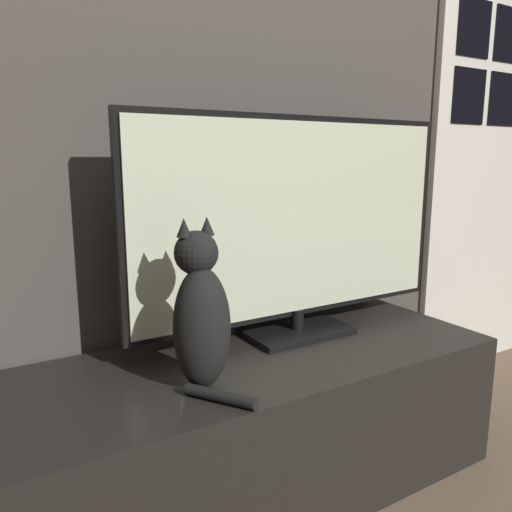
# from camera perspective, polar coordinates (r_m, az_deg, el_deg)

# --- Properties ---
(wall_back) EXTENTS (4.80, 0.05, 2.60)m
(wall_back) POSITION_cam_1_polar(r_m,az_deg,el_deg) (1.63, -7.91, 22.91)
(wall_back) COLOR #47423D
(wall_back) RESTS_ON ground_plane
(tv_stand) EXTENTS (1.53, 0.54, 0.41)m
(tv_stand) POSITION_cam_1_polar(r_m,az_deg,el_deg) (1.51, -1.72, -18.97)
(tv_stand) COLOR black
(tv_stand) RESTS_ON ground_plane
(tv) EXTENTS (1.11, 0.20, 0.68)m
(tv) POSITION_cam_1_polar(r_m,az_deg,el_deg) (1.54, 4.78, 3.53)
(tv) COLOR black
(tv) RESTS_ON tv_stand
(cat) EXTENTS (0.14, 0.25, 0.42)m
(cat) POSITION_cam_1_polar(r_m,az_deg,el_deg) (1.21, -6.33, -6.81)
(cat) COLOR black
(cat) RESTS_ON tv_stand
(door) EXTENTS (0.84, 0.04, 2.05)m
(door) POSITION_cam_1_polar(r_m,az_deg,el_deg) (2.55, 25.78, 11.87)
(door) COLOR silver
(door) RESTS_ON ground_plane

